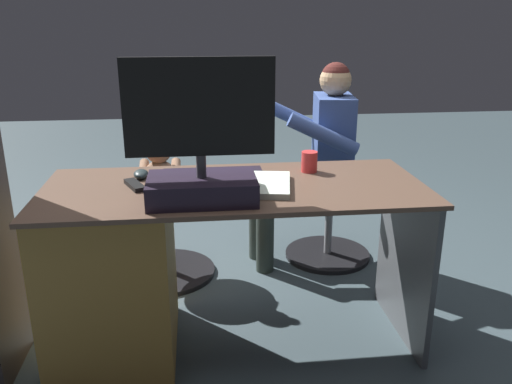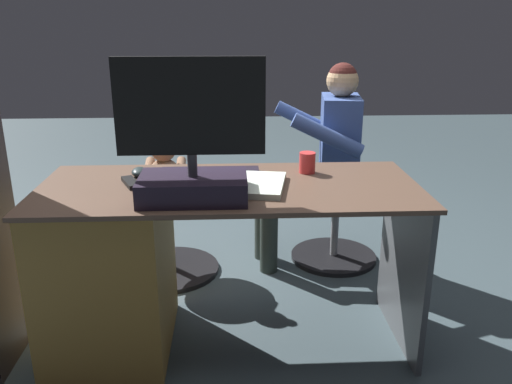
% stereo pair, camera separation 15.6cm
% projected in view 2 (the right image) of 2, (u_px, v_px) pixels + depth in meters
% --- Properties ---
extents(ground_plane, '(10.00, 10.00, 0.00)m').
position_uv_depth(ground_plane, '(231.00, 295.00, 2.70)').
color(ground_plane, '#3D4D53').
extents(desk, '(1.53, 0.65, 0.72)m').
position_uv_depth(desk, '(131.00, 264.00, 2.20)').
color(desk, brown).
rests_on(desk, ground_plane).
extents(monitor, '(0.53, 0.25, 0.52)m').
position_uv_depth(monitor, '(192.00, 159.00, 1.91)').
color(monitor, black).
rests_on(monitor, desk).
extents(keyboard, '(0.42, 0.14, 0.02)m').
position_uv_depth(keyboard, '(210.00, 173.00, 2.24)').
color(keyboard, black).
rests_on(keyboard, desk).
extents(computer_mouse, '(0.06, 0.10, 0.04)m').
position_uv_depth(computer_mouse, '(139.00, 172.00, 2.22)').
color(computer_mouse, '#242F30').
rests_on(computer_mouse, desk).
extents(cup, '(0.07, 0.07, 0.09)m').
position_uv_depth(cup, '(307.00, 163.00, 2.26)').
color(cup, red).
rests_on(cup, desk).
extents(tv_remote, '(0.10, 0.16, 0.02)m').
position_uv_depth(tv_remote, '(131.00, 183.00, 2.11)').
color(tv_remote, black).
rests_on(tv_remote, desk).
extents(notebook_binder, '(0.27, 0.33, 0.02)m').
position_uv_depth(notebook_binder, '(256.00, 184.00, 2.08)').
color(notebook_binder, silver).
rests_on(notebook_binder, desk).
extents(office_chair_teddy, '(0.55, 0.55, 0.48)m').
position_uv_depth(office_chair_teddy, '(168.00, 227.00, 2.87)').
color(office_chair_teddy, black).
rests_on(office_chair_teddy, ground_plane).
extents(teddy_bear, '(0.22, 0.22, 0.31)m').
position_uv_depth(teddy_bear, '(164.00, 165.00, 2.77)').
color(teddy_bear, '#9B7257').
rests_on(teddy_bear, office_chair_teddy).
extents(visitor_chair, '(0.50, 0.50, 0.48)m').
position_uv_depth(visitor_chair, '(336.00, 214.00, 3.02)').
color(visitor_chair, black).
rests_on(visitor_chair, ground_plane).
extents(person, '(0.59, 0.51, 1.13)m').
position_uv_depth(person, '(321.00, 150.00, 2.88)').
color(person, '#3D5697').
rests_on(person, ground_plane).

